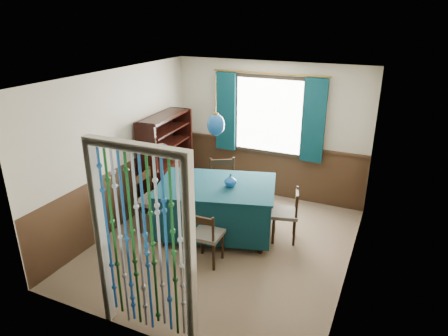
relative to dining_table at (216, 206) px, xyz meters
The scene contains 22 objects.
floor 0.59m from the dining_table, 46.44° to the right, with size 4.00×4.00×0.00m, color brown.
ceiling 2.04m from the dining_table, 46.44° to the right, with size 4.00×4.00×0.00m, color silver.
wall_back 1.93m from the dining_table, 82.47° to the left, with size 3.60×3.60×0.00m, color #B7AE96.
wall_front 2.38m from the dining_table, 84.10° to the right, with size 3.60×3.60×0.00m, color #B7AE96.
wall_left 1.76m from the dining_table, behind, with size 4.00×4.00×0.00m, color #B7AE96.
wall_right 2.19m from the dining_table, ahead, with size 4.00×4.00×0.00m, color #B7AE96.
wainscot_back 1.76m from the dining_table, 82.41° to the left, with size 3.60×3.60×0.00m, color #392415.
wainscot_front 2.24m from the dining_table, 84.06° to the right, with size 3.60×3.60×0.00m, color #392415.
wainscot_left 1.57m from the dining_table, behind, with size 4.00×4.00×0.00m, color #392415.
wainscot_right 2.03m from the dining_table, ahead, with size 4.00×4.00×0.00m, color #392415.
window 2.02m from the dining_table, 82.25° to the left, with size 1.32×0.12×1.42m, color black.
doorway 2.27m from the dining_table, 83.93° to the right, with size 1.16×0.12×2.18m, color silver, non-canonical shape.
dining_table is the anchor object (origin of this frame).
chair_near 0.80m from the dining_table, 74.33° to the right, with size 0.41×0.40×0.81m.
chair_far 0.71m from the dining_table, 106.39° to the left, with size 0.64×0.63×0.96m.
chair_left 1.01m from the dining_table, 163.64° to the right, with size 0.48×0.50×0.98m.
chair_right 1.08m from the dining_table, 15.79° to the left, with size 0.48×0.49×0.83m.
sideboard 1.51m from the dining_table, 152.07° to the left, with size 0.51×1.27×1.63m.
pendant_lamp 1.30m from the dining_table, 90.00° to the right, with size 0.25×0.25×0.88m.
vase_table 0.50m from the dining_table, ahead, with size 0.17×0.17×0.18m, color navy.
bowl_shelf 1.51m from the dining_table, 159.14° to the left, with size 0.20×0.20×0.05m, color beige.
vase_sideboard 1.62m from the dining_table, 144.28° to the left, with size 0.16×0.16×0.16m, color beige.
Camera 1 is at (2.16, -4.73, 3.28)m, focal length 32.00 mm.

